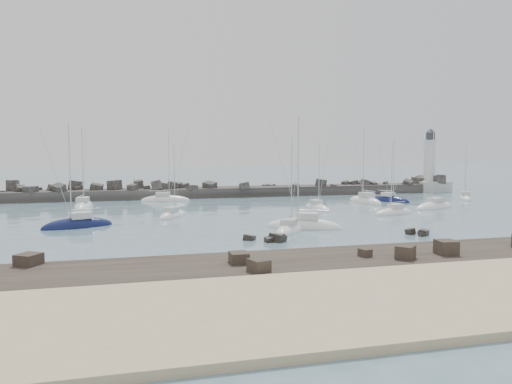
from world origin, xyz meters
TOP-DOWN VIEW (x-y plane):
  - ground at (0.00, 0.00)m, footprint 400.00×400.00m
  - sand_strip at (0.00, -32.00)m, footprint 140.00×14.00m
  - rock_shelf at (-0.01, -21.97)m, footprint 140.00×12.30m
  - rock_cluster_near at (-3.46, -10.15)m, footprint 4.49×3.39m
  - rock_cluster_far at (13.48, -10.67)m, footprint 2.35×2.39m
  - breakwater at (-7.29, 38.00)m, footprint 115.00×7.58m
  - lighthouse at (47.00, 38.00)m, footprint 7.00×7.00m
  - sailboat_1 at (-24.96, 25.18)m, footprint 3.40×9.02m
  - sailboat_2 at (-23.96, 4.47)m, footprint 8.91×5.22m
  - sailboat_3 at (-11.88, 10.64)m, footprint 5.53×6.73m
  - sailboat_4 at (-11.36, 32.00)m, footprint 9.28×4.33m
  - sailboat_5 at (2.62, -3.12)m, footprint 9.51×6.75m
  - sailboat_6 at (10.83, 13.57)m, footprint 2.97×7.33m
  - sailboat_7 at (0.20, -4.87)m, footprint 6.24×7.45m
  - sailboat_8 at (27.92, 21.25)m, footprint 5.85×7.96m
  - sailboat_9 at (19.65, 5.51)m, footprint 7.56×4.23m
  - sailboat_10 at (22.57, 20.38)m, footprint 3.99×9.21m
  - sailboat_11 at (29.58, 10.24)m, footprint 9.37×6.02m
  - sailboat_12 at (43.32, 20.75)m, footprint 4.99×6.83m

SIDE VIEW (x-z plane):
  - ground at x=0.00m, z-range 0.00..0.00m
  - sand_strip at x=0.00m, z-range -0.50..0.50m
  - rock_shelf at x=-0.01m, z-range -0.99..1.04m
  - rock_cluster_near at x=-3.46m, z-range -0.65..0.90m
  - sailboat_4 at x=-11.36m, z-range -6.87..7.13m
  - sailboat_7 at x=0.20m, z-range -5.81..6.08m
  - sailboat_3 at x=-11.88m, z-range -5.25..5.51m
  - sailboat_9 at x=19.65m, z-range -5.62..5.88m
  - sailboat_6 at x=10.83m, z-range -5.55..5.82m
  - sailboat_12 at x=43.32m, z-range -5.22..5.49m
  - sailboat_11 at x=29.58m, z-range -6.95..7.23m
  - sailboat_8 at x=27.92m, z-range -6.04..6.32m
  - sailboat_1 at x=-24.96m, z-range -6.87..7.16m
  - sailboat_5 at x=2.62m, z-range -7.18..7.50m
  - sailboat_10 at x=22.57m, z-range -6.95..7.26m
  - sailboat_2 at x=-23.96m, z-range -6.67..6.98m
  - rock_cluster_far at x=13.48m, z-range -0.42..0.80m
  - breakwater at x=-7.29m, z-range -2.31..3.00m
  - lighthouse at x=47.00m, z-range -4.21..10.39m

